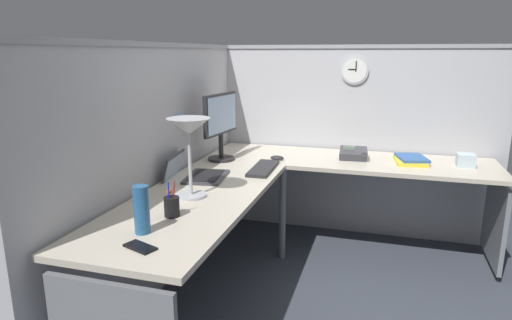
{
  "coord_description": "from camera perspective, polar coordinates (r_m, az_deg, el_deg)",
  "views": [
    {
      "loc": [
        -2.84,
        -0.52,
        1.52
      ],
      "look_at": [
        -0.04,
        0.31,
        0.8
      ],
      "focal_mm": 30.74,
      "sensor_mm": 36.0,
      "label": 1
    }
  ],
  "objects": [
    {
      "name": "cell_phone",
      "position": [
        1.91,
        -14.83,
        -10.89
      ],
      "size": [
        0.11,
        0.16,
        0.01
      ],
      "primitive_type": "cube",
      "rotation": [
        0.0,
        0.0,
        -0.36
      ],
      "color": "black",
      "rests_on": "desk"
    },
    {
      "name": "office_phone",
      "position": [
        3.41,
        12.64,
        0.76
      ],
      "size": [
        0.2,
        0.22,
        0.11
      ],
      "color": "#38383D",
      "rests_on": "desk"
    },
    {
      "name": "tissue_box",
      "position": [
        3.45,
        25.62,
        -0.02
      ],
      "size": [
        0.12,
        0.12,
        0.09
      ],
      "primitive_type": "cube",
      "color": "silver",
      "rests_on": "desk"
    },
    {
      "name": "book_stack",
      "position": [
        3.42,
        19.5,
        0.03
      ],
      "size": [
        0.32,
        0.26,
        0.04
      ],
      "color": "yellow",
      "rests_on": "desk"
    },
    {
      "name": "keyboard",
      "position": [
        3.02,
        0.94,
        -1.09
      ],
      "size": [
        0.43,
        0.16,
        0.02
      ],
      "primitive_type": "cube",
      "rotation": [
        0.0,
        0.0,
        0.04
      ],
      "color": "#232326",
      "rests_on": "desk"
    },
    {
      "name": "ground_plane",
      "position": [
        3.26,
        5.54,
        -14.01
      ],
      "size": [
        6.8,
        6.8,
        0.0
      ],
      "primitive_type": "plane",
      "color": "#383D47"
    },
    {
      "name": "monitor",
      "position": [
        3.25,
        -4.6,
        5.02
      ],
      "size": [
        0.46,
        0.2,
        0.5
      ],
      "color": "#232326",
      "rests_on": "desk"
    },
    {
      "name": "pen_cup",
      "position": [
        2.21,
        -10.91,
        -5.93
      ],
      "size": [
        0.08,
        0.08,
        0.18
      ],
      "color": "black",
      "rests_on": "desk"
    },
    {
      "name": "desk_lamp_dome",
      "position": [
        2.41,
        -8.73,
        3.49
      ],
      "size": [
        0.24,
        0.24,
        0.44
      ],
      "color": "#B7BABF",
      "rests_on": "desk"
    },
    {
      "name": "cubicle_wall_right",
      "position": [
        3.79,
        12.3,
        2.45
      ],
      "size": [
        0.12,
        2.37,
        1.58
      ],
      "color": "#B2B2B7",
      "rests_on": "ground"
    },
    {
      "name": "computer_mouse",
      "position": [
        3.3,
        2.76,
        0.28
      ],
      "size": [
        0.06,
        0.1,
        0.03
      ],
      "primitive_type": "ellipsoid",
      "color": "#232326",
      "rests_on": "desk"
    },
    {
      "name": "thermos_flask",
      "position": [
        2.02,
        -14.67,
        -6.27
      ],
      "size": [
        0.07,
        0.07,
        0.22
      ],
      "primitive_type": "cylinder",
      "color": "#26598C",
      "rests_on": "desk"
    },
    {
      "name": "pinned_note_leftmost",
      "position": [
        3.02,
        -10.07,
        5.25
      ],
      "size": [
        0.1,
        0.0,
        0.09
      ],
      "primitive_type": "cube",
      "color": "#99B7E5"
    },
    {
      "name": "laptop",
      "position": [
        2.87,
        -8.35,
        -1.78
      ],
      "size": [
        0.39,
        0.42,
        0.22
      ],
      "color": "#38383D",
      "rests_on": "desk"
    },
    {
      "name": "desk",
      "position": [
        2.87,
        6.2,
        -4.25
      ],
      "size": [
        2.35,
        2.15,
        0.73
      ],
      "color": "beige",
      "rests_on": "ground"
    },
    {
      "name": "cubicle_wall_back",
      "position": [
        2.93,
        -12.48,
        -0.86
      ],
      "size": [
        2.57,
        0.12,
        1.58
      ],
      "color": "#B2B2B7",
      "rests_on": "ground"
    },
    {
      "name": "wall_clock",
      "position": [
        3.67,
        12.73,
        11.28
      ],
      "size": [
        0.04,
        0.22,
        0.22
      ],
      "color": "#B7BABF"
    }
  ]
}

